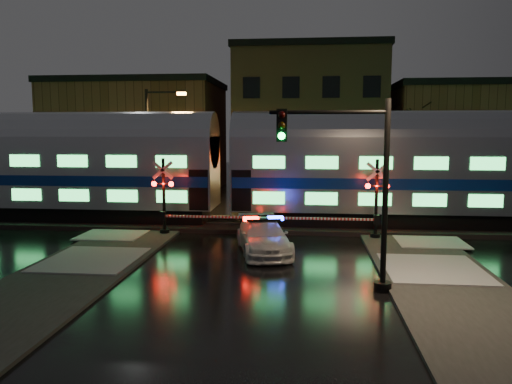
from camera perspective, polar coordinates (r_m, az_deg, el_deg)
ground at (r=22.03m, az=0.84°, el=-6.50°), size 120.00×120.00×0.00m
ballast at (r=26.88m, az=1.77°, el=-3.77°), size 90.00×4.20×0.24m
sidewalk_left at (r=18.19m, az=-22.12°, el=-9.76°), size 4.00×20.00×0.12m
sidewalk_right at (r=16.82m, az=22.00°, el=-11.11°), size 4.00×20.00×0.12m
building_left at (r=45.82m, az=-13.18°, el=6.01°), size 14.00×10.00×9.00m
building_mid at (r=43.84m, az=6.06°, el=7.76°), size 12.00×11.00×11.50m
building_right at (r=45.30m, az=22.78°, el=5.33°), size 12.00×10.00×8.50m
train at (r=26.76m, az=-3.62°, el=3.22°), size 51.00×3.12×5.92m
police_car at (r=21.14m, az=0.84°, el=-5.12°), size 3.02×5.13×1.56m
crossing_signal_right at (r=24.09m, az=12.74°, el=-1.69°), size 5.40×0.64×3.82m
crossing_signal_left at (r=24.80m, az=-9.72°, el=-1.38°), size 5.39×0.64×3.82m
traffic_light at (r=16.05m, az=11.21°, el=0.13°), size 3.96×0.71×6.13m
streetlight at (r=31.83m, az=-11.82°, el=5.58°), size 2.57×0.27×7.69m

